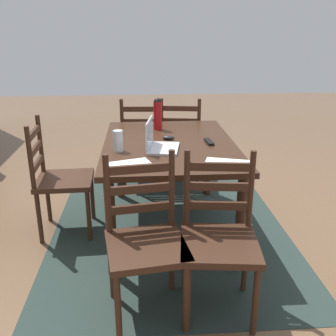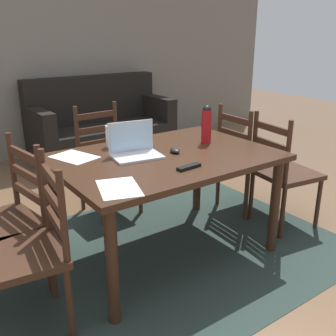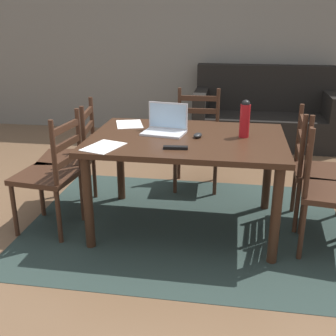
{
  "view_description": "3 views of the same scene",
  "coord_description": "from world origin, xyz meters",
  "px_view_note": "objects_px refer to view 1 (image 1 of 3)",
  "views": [
    {
      "loc": [
        -2.96,
        0.22,
        1.61
      ],
      "look_at": [
        -0.1,
        0.02,
        0.57
      ],
      "focal_mm": 41.44,
      "sensor_mm": 36.0,
      "label": 1
    },
    {
      "loc": [
        -1.45,
        -2.07,
        1.55
      ],
      "look_at": [
        -0.05,
        -0.1,
        0.69
      ],
      "focal_mm": 41.64,
      "sensor_mm": 36.0,
      "label": 2
    },
    {
      "loc": [
        0.34,
        -3.04,
        1.62
      ],
      "look_at": [
        -0.12,
        -0.14,
        0.55
      ],
      "focal_mm": 44.74,
      "sensor_mm": 36.0,
      "label": 3
    }
  ],
  "objects_px": {
    "computer_mouse": "(168,138)",
    "chair_left_near": "(219,239)",
    "chair_right_near": "(181,141)",
    "drinking_glass": "(118,141)",
    "water_bottle": "(158,113)",
    "chair_left_far": "(145,242)",
    "chair_far_head": "(59,179)",
    "dining_table": "(169,153)",
    "tv_remote": "(209,142)",
    "laptop": "(157,142)",
    "chair_right_far": "(142,142)"
  },
  "relations": [
    {
      "from": "chair_right_near",
      "to": "computer_mouse",
      "type": "bearing_deg",
      "value": 167.92
    },
    {
      "from": "chair_right_far",
      "to": "tv_remote",
      "type": "relative_size",
      "value": 5.59
    },
    {
      "from": "chair_left_near",
      "to": "chair_right_far",
      "type": "bearing_deg",
      "value": 11.6
    },
    {
      "from": "laptop",
      "to": "chair_right_far",
      "type": "bearing_deg",
      "value": 5.08
    },
    {
      "from": "chair_left_far",
      "to": "tv_remote",
      "type": "xyz_separation_m",
      "value": [
        0.98,
        -0.53,
        0.3
      ]
    },
    {
      "from": "chair_right_near",
      "to": "chair_left_near",
      "type": "bearing_deg",
      "value": -179.7
    },
    {
      "from": "chair_far_head",
      "to": "chair_right_near",
      "type": "xyz_separation_m",
      "value": [
        1.03,
        -1.09,
        0.0
      ]
    },
    {
      "from": "chair_left_far",
      "to": "computer_mouse",
      "type": "height_order",
      "value": "chair_left_far"
    },
    {
      "from": "chair_right_far",
      "to": "drinking_glass",
      "type": "xyz_separation_m",
      "value": [
        -1.23,
        0.18,
        0.37
      ]
    },
    {
      "from": "chair_left_near",
      "to": "water_bottle",
      "type": "height_order",
      "value": "water_bottle"
    },
    {
      "from": "computer_mouse",
      "to": "tv_remote",
      "type": "distance_m",
      "value": 0.34
    },
    {
      "from": "computer_mouse",
      "to": "chair_left_near",
      "type": "bearing_deg",
      "value": -157.57
    },
    {
      "from": "dining_table",
      "to": "chair_far_head",
      "type": "relative_size",
      "value": 1.55
    },
    {
      "from": "chair_left_far",
      "to": "water_bottle",
      "type": "bearing_deg",
      "value": -5.63
    },
    {
      "from": "chair_left_far",
      "to": "computer_mouse",
      "type": "relative_size",
      "value": 9.5
    },
    {
      "from": "chair_far_head",
      "to": "computer_mouse",
      "type": "height_order",
      "value": "chair_far_head"
    },
    {
      "from": "drinking_glass",
      "to": "computer_mouse",
      "type": "height_order",
      "value": "drinking_glass"
    },
    {
      "from": "water_bottle",
      "to": "chair_left_far",
      "type": "bearing_deg",
      "value": 174.37
    },
    {
      "from": "computer_mouse",
      "to": "dining_table",
      "type": "bearing_deg",
      "value": -167.45
    },
    {
      "from": "computer_mouse",
      "to": "drinking_glass",
      "type": "bearing_deg",
      "value": 137.97
    },
    {
      "from": "chair_left_far",
      "to": "chair_right_near",
      "type": "bearing_deg",
      "value": -11.4
    },
    {
      "from": "chair_far_head",
      "to": "chair_left_far",
      "type": "relative_size",
      "value": 1.0
    },
    {
      "from": "drinking_glass",
      "to": "tv_remote",
      "type": "distance_m",
      "value": 0.73
    },
    {
      "from": "chair_far_head",
      "to": "laptop",
      "type": "bearing_deg",
      "value": -102.87
    },
    {
      "from": "chair_left_near",
      "to": "tv_remote",
      "type": "xyz_separation_m",
      "value": [
        0.98,
        -0.1,
        0.3
      ]
    },
    {
      "from": "tv_remote",
      "to": "chair_far_head",
      "type": "bearing_deg",
      "value": -6.55
    },
    {
      "from": "chair_far_head",
      "to": "tv_remote",
      "type": "bearing_deg",
      "value": -91.95
    },
    {
      "from": "chair_right_near",
      "to": "tv_remote",
      "type": "bearing_deg",
      "value": -174.01
    },
    {
      "from": "chair_far_head",
      "to": "chair_left_near",
      "type": "bearing_deg",
      "value": -132.96
    },
    {
      "from": "chair_left_near",
      "to": "chair_right_near",
      "type": "bearing_deg",
      "value": 0.3
    },
    {
      "from": "drinking_glass",
      "to": "water_bottle",
      "type": "bearing_deg",
      "value": -26.99
    },
    {
      "from": "chair_far_head",
      "to": "chair_left_far",
      "type": "bearing_deg",
      "value": -146.6
    },
    {
      "from": "chair_left_far",
      "to": "drinking_glass",
      "type": "relative_size",
      "value": 6.07
    },
    {
      "from": "chair_left_far",
      "to": "drinking_glass",
      "type": "bearing_deg",
      "value": 12.29
    },
    {
      "from": "laptop",
      "to": "drinking_glass",
      "type": "xyz_separation_m",
      "value": [
        -0.03,
        0.29,
        0.02
      ]
    },
    {
      "from": "drinking_glass",
      "to": "computer_mouse",
      "type": "relative_size",
      "value": 1.57
    },
    {
      "from": "chair_left_far",
      "to": "laptop",
      "type": "bearing_deg",
      "value": -7.48
    },
    {
      "from": "chair_left_near",
      "to": "tv_remote",
      "type": "height_order",
      "value": "chair_left_near"
    },
    {
      "from": "chair_right_near",
      "to": "drinking_glass",
      "type": "xyz_separation_m",
      "value": [
        -1.23,
        0.59,
        0.37
      ]
    },
    {
      "from": "chair_far_head",
      "to": "chair_right_near",
      "type": "distance_m",
      "value": 1.5
    },
    {
      "from": "chair_left_near",
      "to": "drinking_glass",
      "type": "distance_m",
      "value": 1.08
    },
    {
      "from": "chair_right_near",
      "to": "laptop",
      "type": "distance_m",
      "value": 1.29
    },
    {
      "from": "dining_table",
      "to": "computer_mouse",
      "type": "xyz_separation_m",
      "value": [
        0.08,
        0.0,
        0.11
      ]
    },
    {
      "from": "dining_table",
      "to": "chair_left_near",
      "type": "bearing_deg",
      "value": -168.34
    },
    {
      "from": "chair_left_far",
      "to": "drinking_glass",
      "type": "height_order",
      "value": "chair_left_far"
    },
    {
      "from": "chair_left_near",
      "to": "tv_remote",
      "type": "bearing_deg",
      "value": -5.87
    },
    {
      "from": "chair_right_near",
      "to": "tv_remote",
      "type": "distance_m",
      "value": 1.12
    },
    {
      "from": "chair_left_far",
      "to": "water_bottle",
      "type": "relative_size",
      "value": 3.35
    },
    {
      "from": "laptop",
      "to": "chair_right_near",
      "type": "bearing_deg",
      "value": -14.08
    },
    {
      "from": "dining_table",
      "to": "chair_left_near",
      "type": "xyz_separation_m",
      "value": [
        -1.03,
        -0.21,
        -0.2
      ]
    }
  ]
}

